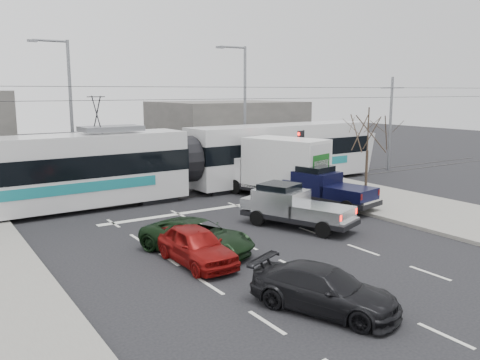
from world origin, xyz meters
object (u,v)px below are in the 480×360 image
silver_pickup (292,206)px  navy_pickup (325,188)px  street_lamp_near (243,103)px  bare_tree (368,134)px  tram (184,161)px  dark_car (324,289)px  traffic_signal (301,148)px  red_car (196,245)px  green_car (197,237)px  box_truck (277,168)px  street_lamp_far (68,105)px

silver_pickup → navy_pickup: 4.34m
street_lamp_near → navy_pickup: size_ratio=1.71×
bare_tree → tram: bearing=133.0°
dark_car → traffic_signal: bearing=29.2°
silver_pickup → red_car: size_ratio=1.40×
tram → navy_pickup: (4.75, -6.74, -0.98)m
navy_pickup → traffic_signal: bearing=59.5°
bare_tree → traffic_signal: bearing=105.8°
traffic_signal → red_car: (-10.85, -7.39, -2.08)m
green_car → red_car: (-0.60, -1.02, 0.04)m
box_truck → street_lamp_near: bearing=55.1°
street_lamp_far → red_car: 17.47m
box_truck → green_car: 11.00m
tram → traffic_signal: bearing=-32.9°
street_lamp_near → navy_pickup: 11.68m
box_truck → red_car: size_ratio=1.83×
tram → dark_car: bearing=-105.7°
box_truck → dark_car: bearing=-138.8°
street_lamp_near → dark_car: (-10.55, -20.25, -4.50)m
traffic_signal → silver_pickup: traffic_signal is taller
bare_tree → street_lamp_far: street_lamp_far is taller
green_car → red_car: size_ratio=1.15×
green_car → red_car: 1.18m
bare_tree → box_truck: bare_tree is taller
bare_tree → tram: (-6.95, 7.46, -1.77)m
street_lamp_near → dark_car: bearing=-117.5°
street_lamp_far → red_car: (-0.19, -16.90, -4.45)m
street_lamp_near → red_car: street_lamp_near is taller
navy_pickup → street_lamp_far: bearing=114.4°
street_lamp_near → tram: 8.38m
tram → green_car: (-4.43, -9.84, -1.40)m
navy_pickup → dark_car: size_ratio=1.25×
green_car → navy_pickup: bearing=-5.4°
street_lamp_far → navy_pickup: street_lamp_far is taller
bare_tree → green_car: size_ratio=1.12×
street_lamp_near → red_car: bearing=-128.1°
tram → bare_tree: bearing=-49.2°
traffic_signal → box_truck: size_ratio=0.51×
box_truck → red_car: (-9.31, -7.66, -1.00)m
traffic_signal → tram: size_ratio=0.13×
tram → green_car: 10.88m
traffic_signal → bare_tree: bearing=-74.2°
street_lamp_near → street_lamp_far: size_ratio=1.00×
street_lamp_near → street_lamp_far: bearing=170.1°
bare_tree → street_lamp_near: bearing=91.4°
tram → silver_pickup: size_ratio=5.15×
green_car → tram: bearing=41.7°
dark_car → tram: bearing=53.0°
street_lamp_far → box_truck: street_lamp_far is taller
silver_pickup → red_car: 6.31m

